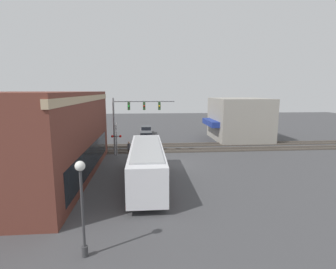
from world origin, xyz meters
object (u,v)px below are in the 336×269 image
(streetlamp, at_px, (82,201))
(pedestrian_at_crossing, at_px, (129,149))
(crossing_signal, at_px, (116,136))
(parked_car_black, at_px, (146,137))
(city_bus, at_px, (147,163))
(parked_car_silver, at_px, (146,130))

(streetlamp, relative_size, pedestrian_at_crossing, 2.59)
(streetlamp, bearing_deg, crossing_signal, 1.62)
(streetlamp, height_order, parked_car_black, streetlamp)
(city_bus, xyz_separation_m, crossing_signal, (9.22, 3.37, 0.59))
(crossing_signal, height_order, parked_car_black, crossing_signal)
(crossing_signal, xyz_separation_m, parked_car_black, (7.97, -3.37, -1.59))
(city_bus, relative_size, crossing_signal, 3.02)
(city_bus, xyz_separation_m, parked_car_black, (17.18, -0.00, -1.00))
(streetlamp, bearing_deg, parked_car_black, -6.16)
(parked_car_black, bearing_deg, parked_car_silver, 0.00)
(crossing_signal, height_order, pedestrian_at_crossing, crossing_signal)
(city_bus, bearing_deg, crossing_signal, 20.07)
(pedestrian_at_crossing, bearing_deg, streetlamp, 177.22)
(parked_car_black, bearing_deg, streetlamp, 173.84)
(crossing_signal, relative_size, parked_car_silver, 0.81)
(streetlamp, relative_size, parked_car_silver, 0.94)
(city_bus, bearing_deg, parked_car_silver, -0.00)
(crossing_signal, distance_m, parked_car_black, 8.79)
(city_bus, distance_m, streetlamp, 9.69)
(crossing_signal, height_order, parked_car_silver, crossing_signal)
(parked_car_silver, xyz_separation_m, pedestrian_at_crossing, (-15.60, 1.97, 0.23))
(city_bus, bearing_deg, streetlamp, 162.83)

